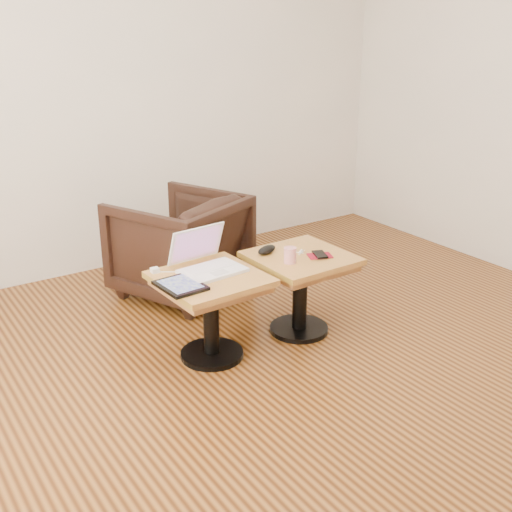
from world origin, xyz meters
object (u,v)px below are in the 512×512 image
side_table_right (300,275)px  striped_cup (290,255)px  side_table_left (210,297)px  armchair (180,245)px  laptop (207,262)px

side_table_right → striped_cup: (-0.12, -0.06, 0.17)m
side_table_right → side_table_left: bearing=176.3°
side_table_left → side_table_right: 0.59m
side_table_left → armchair: size_ratio=0.74×
laptop → armchair: laptop is taller
laptop → striped_cup: laptop is taller
side_table_left → side_table_right: bearing=-4.6°
laptop → striped_cup: 0.46m
side_table_left → side_table_right: (0.59, -0.02, 0.00)m
armchair → laptop: bearing=50.4°
side_table_right → laptop: laptop is taller
side_table_left → armchair: bearing=70.9°
laptop → armchair: 0.84m
side_table_right → striped_cup: striped_cup is taller
side_table_left → striped_cup: bearing=-12.4°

